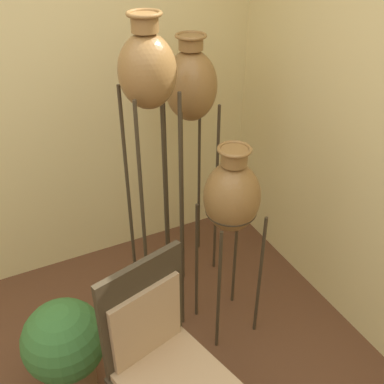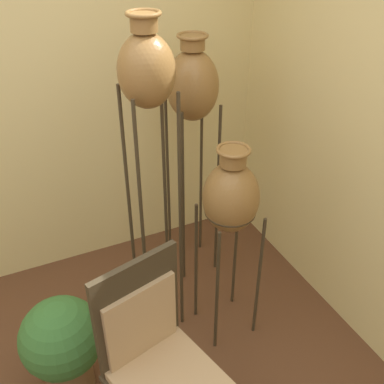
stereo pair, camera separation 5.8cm
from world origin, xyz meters
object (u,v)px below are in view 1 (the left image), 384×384
at_px(vase_stand_tall, 148,83).
at_px(potted_plant, 65,346).
at_px(vase_stand_medium, 191,89).
at_px(chair, 164,358).
at_px(vase_stand_short, 232,198).

bearing_deg(vase_stand_tall, potted_plant, -157.79).
bearing_deg(vase_stand_medium, potted_plant, -148.36).
distance_m(vase_stand_tall, potted_plant, 1.44).
bearing_deg(vase_stand_medium, chair, -121.54).
height_order(vase_stand_medium, chair, vase_stand_medium).
bearing_deg(chair, vase_stand_tall, 54.67).
bearing_deg(chair, vase_stand_short, 24.31).
distance_m(vase_stand_short, potted_plant, 1.19).
xyz_separation_m(vase_stand_short, potted_plant, (-1.01, -0.03, -0.63)).
relative_size(vase_stand_short, chair, 1.18).
height_order(vase_stand_tall, vase_stand_medium, vase_stand_tall).
relative_size(vase_stand_tall, potted_plant, 3.10).
xyz_separation_m(vase_stand_medium, potted_plant, (-1.07, -0.66, -1.02)).
xyz_separation_m(vase_stand_tall, chair, (-0.28, -0.76, -0.98)).
relative_size(chair, potted_plant, 1.76).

